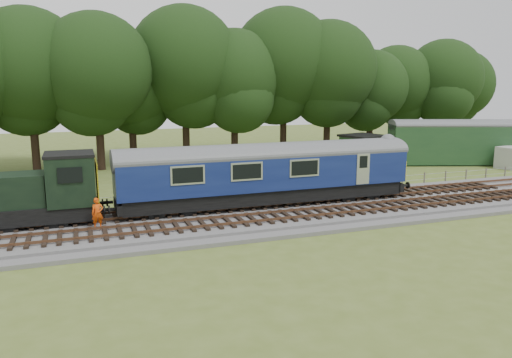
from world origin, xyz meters
name	(u,v)px	position (x,y,z in m)	size (l,w,h in m)	color
ground	(277,216)	(0.00, 0.00, 0.00)	(120.00, 120.00, 0.00)	#4F5E22
ballast	(277,213)	(0.00, 0.00, 0.17)	(70.00, 7.00, 0.35)	#4C4C4F
track_north	(269,203)	(0.00, 1.40, 0.42)	(67.20, 2.40, 0.21)	black
track_south	(288,215)	(0.00, -1.60, 0.42)	(67.20, 2.40, 0.21)	black
fence	(252,199)	(0.00, 4.50, 0.00)	(64.00, 0.12, 1.00)	#6B6054
tree_line	(194,162)	(0.00, 22.00, 0.00)	(70.00, 8.00, 18.00)	black
dmu_railcar	(268,168)	(-0.09, 1.40, 2.61)	(18.05, 2.86, 3.88)	black
shunter_loco	(16,196)	(-14.01, 1.40, 1.97)	(8.92, 2.60, 3.38)	black
worker	(97,213)	(-10.10, -0.47, 1.16)	(0.59, 0.39, 1.61)	#DF480B
parked_coach	(477,140)	(25.29, 11.25, 2.37)	(16.57, 8.16, 4.23)	#1A3B1E
shed	(362,149)	(14.91, 14.86, 1.45)	(4.28, 4.28, 2.86)	#1A3B1E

